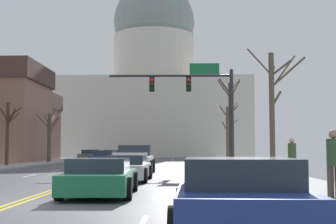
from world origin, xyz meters
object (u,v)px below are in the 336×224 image
(sedan_oncoming_02, at_px, (110,155))
(pickup_truck_near_00, at_px, (134,161))
(signal_gantry, at_px, (197,94))
(sedan_oncoming_00, at_px, (104,159))
(sedan_near_03, at_px, (237,199))
(sedan_near_02, at_px, (100,178))
(sedan_oncoming_03, at_px, (117,154))
(sedan_oncoming_01, at_px, (90,156))
(sedan_near_01, at_px, (127,169))
(street_lamp_right, at_px, (327,12))
(pedestrian_01, at_px, (292,156))
(pedestrian_00, at_px, (334,161))

(sedan_oncoming_02, bearing_deg, pickup_truck_near_00, -79.88)
(signal_gantry, height_order, sedan_oncoming_02, signal_gantry)
(sedan_oncoming_00, bearing_deg, sedan_near_03, -77.21)
(sedan_near_02, xyz_separation_m, sedan_near_03, (3.29, -6.46, 0.05))
(sedan_near_03, bearing_deg, sedan_oncoming_00, 102.79)
(sedan_oncoming_00, height_order, sedan_oncoming_03, sedan_oncoming_00)
(pickup_truck_near_00, relative_size, sedan_oncoming_01, 1.19)
(sedan_near_01, bearing_deg, sedan_oncoming_02, 99.07)
(sedan_near_03, height_order, sedan_oncoming_00, sedan_near_03)
(sedan_oncoming_03, bearing_deg, sedan_oncoming_02, -87.96)
(sedan_oncoming_01, xyz_separation_m, sedan_oncoming_03, (0.01, 23.13, -0.05))
(sedan_oncoming_02, bearing_deg, signal_gantry, -73.18)
(pickup_truck_near_00, distance_m, sedan_oncoming_03, 48.69)
(signal_gantry, relative_size, street_lamp_right, 1.02)
(pickup_truck_near_00, relative_size, sedan_oncoming_03, 1.22)
(sedan_oncoming_03, distance_m, pedestrian_01, 56.54)
(sedan_oncoming_00, xyz_separation_m, sedan_oncoming_02, (-3.16, 25.79, -0.02))
(pickup_truck_near_00, relative_size, sedan_oncoming_02, 1.20)
(sedan_near_03, distance_m, pedestrian_00, 4.73)
(signal_gantry, height_order, pedestrian_00, signal_gantry)
(signal_gantry, bearing_deg, sedan_near_01, -110.29)
(pedestrian_00, bearing_deg, pickup_truck_near_00, 112.56)
(street_lamp_right, relative_size, sedan_oncoming_02, 1.76)
(sedan_near_01, relative_size, pedestrian_01, 2.62)
(sedan_near_02, bearing_deg, signal_gantry, 77.29)
(sedan_near_02, xyz_separation_m, pedestrian_00, (6.10, -2.69, 0.56))
(sedan_oncoming_02, relative_size, pedestrian_01, 2.58)
(signal_gantry, distance_m, sedan_oncoming_01, 24.47)
(sedan_oncoming_02, distance_m, pedestrian_00, 54.36)
(sedan_near_01, bearing_deg, sedan_near_03, -76.19)
(sedan_oncoming_01, height_order, pedestrian_00, pedestrian_00)
(sedan_near_01, xyz_separation_m, sedan_near_03, (3.17, -12.91, 0.06))
(signal_gantry, distance_m, pickup_truck_near_00, 6.55)
(sedan_oncoming_01, distance_m, pedestrian_00, 42.12)
(pedestrian_00, bearing_deg, street_lamp_right, -143.21)
(sedan_oncoming_00, bearing_deg, sedan_oncoming_02, 96.98)
(sedan_oncoming_03, bearing_deg, sedan_near_03, -81.06)
(sedan_oncoming_00, height_order, pedestrian_01, pedestrian_01)
(street_lamp_right, distance_m, pickup_truck_near_00, 16.67)
(sedan_oncoming_02, bearing_deg, sedan_oncoming_03, 92.04)
(sedan_near_01, xyz_separation_m, pedestrian_00, (5.99, -9.14, 0.57))
(sedan_near_02, xyz_separation_m, sedan_oncoming_03, (-7.22, 60.39, 0.01))
(sedan_near_02, bearing_deg, sedan_near_03, -63.01)
(signal_gantry, relative_size, pickup_truck_near_00, 1.50)
(street_lamp_right, height_order, sedan_oncoming_00, street_lamp_right)
(sedan_oncoming_00, distance_m, sedan_oncoming_01, 13.42)
(sedan_near_03, height_order, sedan_oncoming_02, sedan_near_03)
(sedan_oncoming_03, bearing_deg, pedestrian_01, -75.31)
(sedan_near_03, distance_m, sedan_oncoming_00, 31.55)
(street_lamp_right, xyz_separation_m, sedan_oncoming_02, (-12.87, 52.86, -4.19))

